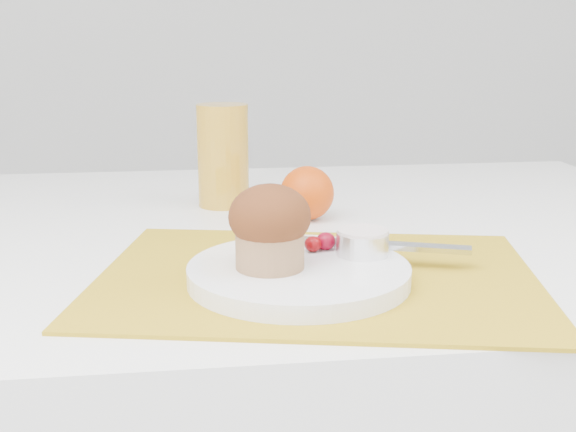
{
  "coord_description": "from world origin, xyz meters",
  "views": [
    {
      "loc": [
        -0.1,
        -0.84,
        0.99
      ],
      "look_at": [
        -0.0,
        -0.1,
        0.8
      ],
      "focal_mm": 45.0,
      "sensor_mm": 36.0,
      "label": 1
    }
  ],
  "objects": [
    {
      "name": "placemat",
      "position": [
        0.02,
        -0.16,
        0.75
      ],
      "size": [
        0.49,
        0.4,
        0.0
      ],
      "primitive_type": "cube",
      "rotation": [
        0.0,
        0.0,
        -0.21
      ],
      "color": "#BB931A",
      "rests_on": "table"
    },
    {
      "name": "plate",
      "position": [
        -0.0,
        -0.18,
        0.76
      ],
      "size": [
        0.27,
        0.27,
        0.02
      ],
      "primitive_type": "cylinder",
      "rotation": [
        0.0,
        0.0,
        -0.28
      ],
      "color": "white",
      "rests_on": "placemat"
    },
    {
      "name": "ramekin",
      "position": [
        0.07,
        -0.16,
        0.78
      ],
      "size": [
        0.06,
        0.06,
        0.02
      ],
      "primitive_type": "cylinder",
      "rotation": [
        0.0,
        0.0,
        -0.19
      ],
      "color": "silver",
      "rests_on": "plate"
    },
    {
      "name": "cream",
      "position": [
        0.07,
        -0.16,
        0.79
      ],
      "size": [
        0.06,
        0.06,
        0.01
      ],
      "primitive_type": "cylinder",
      "rotation": [
        0.0,
        0.0,
        -0.29
      ],
      "color": "silver",
      "rests_on": "ramekin"
    },
    {
      "name": "raspberry_near",
      "position": [
        0.02,
        -0.14,
        0.78
      ],
      "size": [
        0.02,
        0.02,
        0.02
      ],
      "primitive_type": "ellipsoid",
      "color": "#560204",
      "rests_on": "plate"
    },
    {
      "name": "raspberry_far",
      "position": [
        0.04,
        -0.13,
        0.78
      ],
      "size": [
        0.02,
        0.02,
        0.02
      ],
      "primitive_type": "ellipsoid",
      "color": "#560210",
      "rests_on": "plate"
    },
    {
      "name": "butter_knife",
      "position": [
        0.08,
        -0.13,
        0.77
      ],
      "size": [
        0.21,
        0.09,
        0.01
      ],
      "primitive_type": "cube",
      "rotation": [
        0.0,
        0.0,
        -0.34
      ],
      "color": "#B3B6BC",
      "rests_on": "plate"
    },
    {
      "name": "orange",
      "position": [
        0.05,
        0.07,
        0.79
      ],
      "size": [
        0.07,
        0.07,
        0.07
      ],
      "primitive_type": "sphere",
      "color": "#D74707",
      "rests_on": "table"
    },
    {
      "name": "juice_glass",
      "position": [
        -0.06,
        0.17,
        0.82
      ],
      "size": [
        0.09,
        0.09,
        0.14
      ],
      "primitive_type": "cylinder",
      "rotation": [
        0.0,
        0.0,
        -0.34
      ],
      "color": "gold",
      "rests_on": "table"
    },
    {
      "name": "muffin",
      "position": [
        -0.03,
        -0.19,
        0.81
      ],
      "size": [
        0.08,
        0.08,
        0.08
      ],
      "color": "#A4774F",
      "rests_on": "plate"
    }
  ]
}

